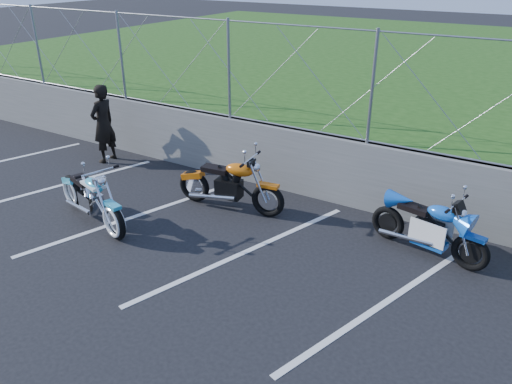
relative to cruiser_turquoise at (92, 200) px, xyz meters
The scene contains 9 objects.
ground 2.94m from the cruiser_turquoise, ahead, with size 90.00×90.00×0.00m, color black.
retaining_wall 4.23m from the cruiser_turquoise, 47.21° to the left, with size 30.00×0.22×1.30m, color #61615D.
grass_field 13.42m from the cruiser_turquoise, 77.64° to the left, with size 30.00×20.00×1.30m, color #1F4713.
chain_link_fence 4.61m from the cruiser_turquoise, 47.21° to the left, with size 28.00×0.03×2.00m.
parking_lines 4.14m from the cruiser_turquoise, ahead, with size 18.29×4.31×0.01m.
cruiser_turquoise is the anchor object (origin of this frame).
naked_orange 2.51m from the cruiser_turquoise, 44.29° to the left, with size 2.20×0.75×1.10m.
sportbike_blue 5.76m from the cruiser_turquoise, 21.05° to the left, with size 1.97×0.70×1.03m.
person_standing 3.15m from the cruiser_turquoise, 132.57° to the left, with size 0.66×0.43×1.81m, color black.
Camera 1 is at (3.77, -4.85, 4.33)m, focal length 35.00 mm.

